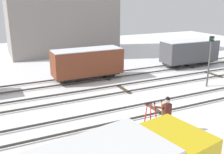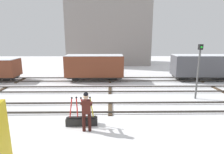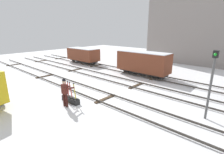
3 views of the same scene
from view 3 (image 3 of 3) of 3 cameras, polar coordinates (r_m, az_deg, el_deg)
name	(u,v)px [view 3 (image 3 of 3)]	position (r m, az deg, el deg)	size (l,w,h in m)	color
ground_plane	(105,99)	(11.91, -2.28, -7.56)	(60.00, 60.00, 0.00)	white
track_main_line	(105,98)	(11.87, -2.29, -7.07)	(44.00, 1.94, 0.18)	#38332D
track_siding_near	(136,85)	(14.67, 8.21, -2.65)	(44.00, 1.94, 0.18)	#38332D
track_siding_far	(155,77)	(17.48, 14.45, 0.05)	(44.00, 1.94, 0.18)	#38332D
switch_lever_frame	(71,99)	(11.68, -13.96, -7.19)	(1.54, 0.43, 1.45)	black
rail_worker	(65,91)	(10.86, -15.73, -4.57)	(0.56, 0.72, 1.85)	#351511
signal_post	(212,79)	(10.04, 30.87, -0.47)	(0.24, 0.32, 3.75)	#4C4C4C
apartment_building	(198,17)	(28.18, 27.25, 17.87)	(12.65, 6.38, 13.00)	gray
freight_car_mid_siding	(143,62)	(17.88, 10.56, 5.03)	(5.55, 1.98, 2.52)	#2D2B28
freight_car_near_switch	(83,55)	(24.55, -9.83, 7.57)	(5.00, 2.09, 2.17)	#2D2B28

